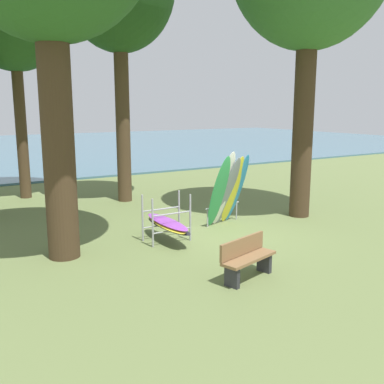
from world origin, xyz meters
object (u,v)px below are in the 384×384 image
object	(u,v)px
board_storage_rack	(167,223)
park_bench	(247,257)
tree_far_right_back	(12,5)
leaning_board_pile	(228,190)

from	to	relation	value
board_storage_rack	park_bench	world-z (taller)	board_storage_rack
tree_far_right_back	park_bench	size ratio (longest dim) A/B	6.53
leaning_board_pile	park_bench	size ratio (longest dim) A/B	1.55
tree_far_right_back	park_bench	world-z (taller)	tree_far_right_back
board_storage_rack	park_bench	size ratio (longest dim) A/B	1.46
leaning_board_pile	park_bench	xyz separation A→B (m)	(-2.10, -3.58, -0.61)
tree_far_right_back	park_bench	xyz separation A→B (m)	(2.26, -10.97, -6.64)
tree_far_right_back	board_storage_rack	size ratio (longest dim) A/B	4.48
tree_far_right_back	board_storage_rack	bearing A→B (deg)	-75.07
park_bench	leaning_board_pile	bearing A→B (deg)	59.68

